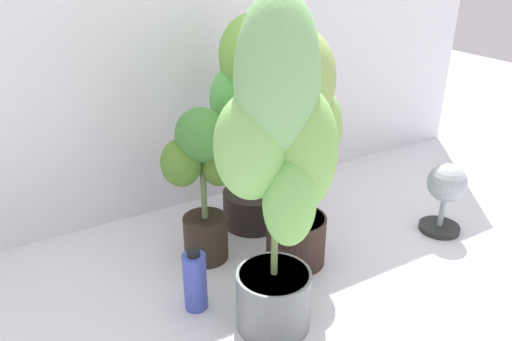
% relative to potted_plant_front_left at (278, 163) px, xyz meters
% --- Properties ---
extents(ground_plane, '(8.00, 8.00, 0.00)m').
position_rel_potted_plant_front_left_xyz_m(ground_plane, '(0.29, 0.11, -0.61)').
color(ground_plane, silver).
rests_on(ground_plane, ground).
extents(potted_plant_front_left, '(0.42, 0.31, 1.10)m').
position_rel_potted_plant_front_left_xyz_m(potted_plant_front_left, '(0.00, 0.00, 0.00)').
color(potted_plant_front_left, gray).
rests_on(potted_plant_front_left, ground).
extents(potted_plant_center, '(0.38, 0.28, 0.94)m').
position_rel_potted_plant_front_left_xyz_m(potted_plant_center, '(0.27, 0.27, -0.08)').
color(potted_plant_center, '#34241C').
rests_on(potted_plant_center, ground).
extents(potted_plant_back_center, '(0.43, 0.39, 0.95)m').
position_rel_potted_plant_front_left_xyz_m(potted_plant_back_center, '(0.28, 0.63, -0.06)').
color(potted_plant_back_center, '#2D2320').
rests_on(potted_plant_back_center, ground).
extents(potted_plant_back_left, '(0.31, 0.22, 0.65)m').
position_rel_potted_plant_front_left_xyz_m(potted_plant_back_left, '(-0.04, 0.49, -0.23)').
color(potted_plant_back_left, '#35291D').
rests_on(potted_plant_back_left, ground).
extents(floor_fan, '(0.22, 0.22, 0.33)m').
position_rel_potted_plant_front_left_xyz_m(floor_fan, '(0.97, 0.15, -0.40)').
color(floor_fan, '#252826').
rests_on(floor_fan, ground).
extents(nutrient_bottle, '(0.08, 0.08, 0.24)m').
position_rel_potted_plant_front_left_xyz_m(nutrient_bottle, '(-0.20, 0.22, -0.50)').
color(nutrient_bottle, '#4150B7').
rests_on(nutrient_bottle, ground).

